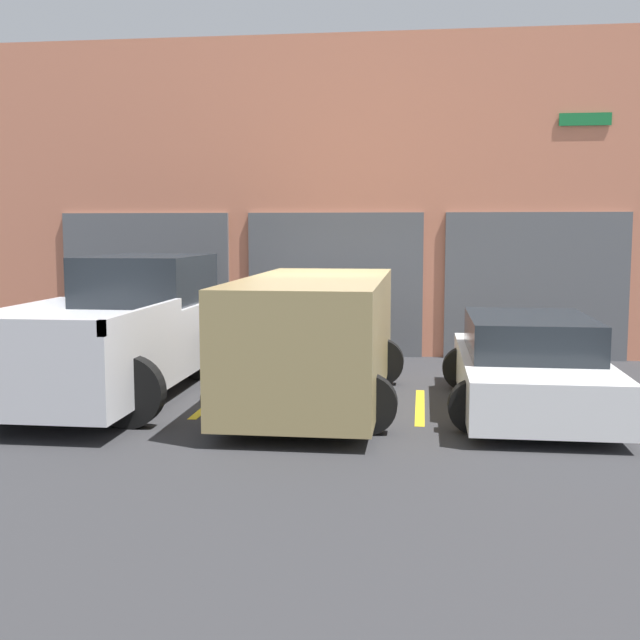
{
  "coord_description": "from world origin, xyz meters",
  "views": [
    {
      "loc": [
        1.43,
        -11.96,
        2.38
      ],
      "look_at": [
        0.0,
        -0.8,
        1.1
      ],
      "focal_mm": 45.0,
      "sensor_mm": 36.0,
      "label": 1
    }
  ],
  "objects": [
    {
      "name": "parking_stripe_left",
      "position": [
        -1.42,
        -1.3,
        0.0
      ],
      "size": [
        0.12,
        2.2,
        0.01
      ],
      "primitive_type": "cube",
      "color": "gold",
      "rests_on": "ground"
    },
    {
      "name": "shophouse_building",
      "position": [
        -0.01,
        3.29,
        2.91
      ],
      "size": [
        15.43,
        0.68,
        5.93
      ],
      "color": "#D17A5B",
      "rests_on": "ground"
    },
    {
      "name": "parking_stripe_centre",
      "position": [
        1.42,
        -1.3,
        0.0
      ],
      "size": [
        0.12,
        2.2,
        0.01
      ],
      "primitive_type": "cube",
      "color": "gold",
      "rests_on": "ground"
    },
    {
      "name": "parking_stripe_far_left",
      "position": [
        -4.26,
        -1.3,
        0.0
      ],
      "size": [
        0.12,
        2.2,
        0.01
      ],
      "primitive_type": "cube",
      "color": "gold",
      "rests_on": "ground"
    },
    {
      "name": "pickup_truck",
      "position": [
        -2.84,
        -1.0,
        0.92
      ],
      "size": [
        2.46,
        5.09,
        1.97
      ],
      "color": "silver",
      "rests_on": "ground"
    },
    {
      "name": "parking_stripe_right",
      "position": [
        4.26,
        -1.3,
        0.0
      ],
      "size": [
        0.12,
        2.2,
        0.01
      ],
      "primitive_type": "cube",
      "color": "gold",
      "rests_on": "ground"
    },
    {
      "name": "sedan_side",
      "position": [
        0.0,
        -1.29,
        0.94
      ],
      "size": [
        2.33,
        4.86,
        1.73
      ],
      "color": "#9E8956",
      "rests_on": "ground"
    },
    {
      "name": "ground_plane",
      "position": [
        0.0,
        0.0,
        0.0
      ],
      "size": [
        28.0,
        28.0,
        0.0
      ],
      "primitive_type": "plane",
      "color": "#2D2D30"
    },
    {
      "name": "sedan_white",
      "position": [
        2.84,
        -1.27,
        0.58
      ],
      "size": [
        2.19,
        4.21,
        1.24
      ],
      "color": "white",
      "rests_on": "ground"
    }
  ]
}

